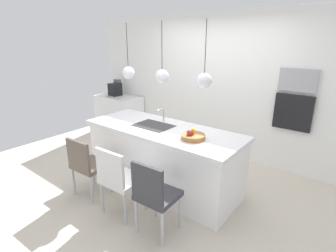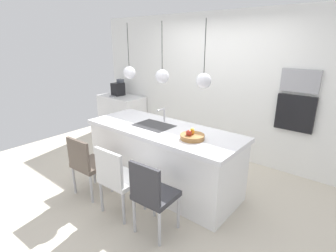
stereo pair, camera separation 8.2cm
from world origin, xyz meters
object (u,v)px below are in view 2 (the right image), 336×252
(chair_near, at_px, (87,163))
(chair_far, at_px, (152,194))
(oven, at_px, (295,113))
(chair_middle, at_px, (118,177))
(fruit_bowl, at_px, (192,136))
(coffee_machine, at_px, (118,89))
(microwave, at_px, (300,81))

(chair_near, relative_size, chair_far, 0.96)
(chair_near, bearing_deg, oven, 50.93)
(chair_middle, bearing_deg, fruit_bowl, 54.54)
(oven, bearing_deg, chair_near, -129.07)
(fruit_bowl, bearing_deg, oven, 65.08)
(chair_middle, bearing_deg, chair_far, 0.27)
(coffee_machine, bearing_deg, fruit_bowl, -24.19)
(coffee_machine, relative_size, chair_middle, 0.42)
(microwave, height_order, oven, microwave)
(chair_near, bearing_deg, microwave, 50.93)
(fruit_bowl, relative_size, chair_middle, 0.34)
(fruit_bowl, height_order, microwave, microwave)
(chair_far, bearing_deg, chair_middle, -179.73)
(fruit_bowl, xyz_separation_m, chair_far, (0.02, -0.77, -0.44))
(fruit_bowl, xyz_separation_m, chair_near, (-1.21, -0.77, -0.46))
(fruit_bowl, relative_size, chair_far, 0.34)
(oven, bearing_deg, microwave, 0.00)
(fruit_bowl, xyz_separation_m, coffee_machine, (-3.06, 1.38, 0.06))
(oven, bearing_deg, chair_middle, -118.51)
(microwave, bearing_deg, chair_middle, -118.51)
(fruit_bowl, distance_m, chair_middle, 1.05)
(coffee_machine, relative_size, oven, 0.68)
(coffee_machine, distance_m, chair_near, 2.88)
(fruit_bowl, bearing_deg, chair_near, -147.39)
(oven, height_order, chair_near, oven)
(chair_near, height_order, chair_far, chair_far)
(oven, relative_size, chair_near, 0.64)
(chair_far, bearing_deg, microwave, 72.90)
(microwave, xyz_separation_m, chair_far, (-0.75, -2.45, -1.02))
(oven, bearing_deg, coffee_machine, -175.57)
(microwave, bearing_deg, fruit_bowl, -114.92)
(oven, distance_m, chair_far, 2.61)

